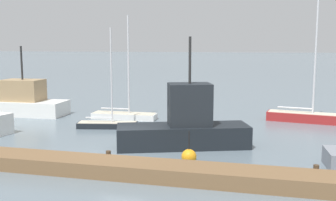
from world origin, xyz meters
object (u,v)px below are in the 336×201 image
object	(u,v)px
fishing_boat_3	(21,102)
sailboat_1	(108,123)
sailboat_0	(306,115)
channel_buoy_0	(189,156)
fishing_boat_1	(185,126)
sailboat_3	(124,114)

from	to	relation	value
fishing_boat_3	sailboat_1	bearing A→B (deg)	-22.35
sailboat_0	sailboat_1	world-z (taller)	sailboat_0
fishing_boat_3	channel_buoy_0	world-z (taller)	fishing_boat_3
fishing_boat_1	fishing_boat_3	xyz separation A→B (m)	(-15.59, 7.17, -0.15)
sailboat_3	channel_buoy_0	distance (m)	12.99
sailboat_0	fishing_boat_3	distance (m)	23.21
sailboat_3	fishing_boat_1	world-z (taller)	sailboat_3
channel_buoy_0	sailboat_0	bearing A→B (deg)	62.81
sailboat_0	channel_buoy_0	xyz separation A→B (m)	(-6.61, -12.87, -0.14)
fishing_boat_1	channel_buoy_0	world-z (taller)	fishing_boat_1
sailboat_1	fishing_boat_1	world-z (taller)	sailboat_1
sailboat_3	channel_buoy_0	world-z (taller)	sailboat_3
fishing_boat_1	sailboat_3	bearing A→B (deg)	111.17
channel_buoy_0	fishing_boat_1	bearing A→B (deg)	104.98
sailboat_3	fishing_boat_3	world-z (taller)	sailboat_3
fishing_boat_1	channel_buoy_0	xyz separation A→B (m)	(0.88, -3.27, -0.84)
fishing_boat_1	channel_buoy_0	size ratio (longest dim) A/B	4.70
sailboat_3	channel_buoy_0	bearing A→B (deg)	-56.75
sailboat_1	fishing_boat_3	world-z (taller)	sailboat_1
sailboat_0	fishing_boat_1	size ratio (longest dim) A/B	1.30
fishing_boat_3	channel_buoy_0	size ratio (longest dim) A/B	4.82
sailboat_0	fishing_boat_3	bearing A→B (deg)	-164.59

